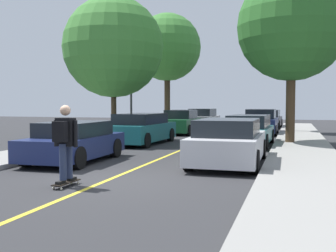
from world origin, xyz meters
TOP-DOWN VIEW (x-y plane):
  - ground at (0.00, 0.00)m, footprint 80.00×80.00m
  - sidewalk_right at (4.56, 0.00)m, footprint 2.28×56.00m
  - center_line at (0.00, 4.00)m, footprint 0.12×39.20m
  - parked_car_left_nearest at (-2.36, 2.50)m, footprint 2.00×4.08m
  - parked_car_left_near at (-2.36, 8.36)m, footprint 2.00×4.61m
  - parked_car_left_far at (-2.37, 14.95)m, footprint 1.96×4.37m
  - parked_car_left_farthest at (-2.36, 21.23)m, footprint 2.02×4.06m
  - parked_car_right_nearest at (2.37, 3.38)m, footprint 2.02×4.54m
  - parked_car_right_near at (2.36, 9.08)m, footprint 1.98×4.48m
  - parked_car_right_far at (2.36, 15.91)m, footprint 1.95×4.18m
  - parked_car_right_farthest at (2.36, 22.65)m, footprint 2.07×4.44m
  - street_tree_left_nearest at (-4.07, 9.06)m, footprint 4.80×4.80m
  - street_tree_left_near at (-4.07, 17.65)m, footprint 4.57×4.57m
  - street_tree_right_nearest at (4.07, 9.84)m, footprint 4.73×4.73m
  - street_tree_right_near at (4.07, 17.61)m, footprint 2.85×2.85m
  - fire_hydrant at (-3.86, 5.50)m, footprint 0.20×0.20m
  - streetlamp at (-4.11, 11.35)m, footprint 0.36×0.24m
  - skateboard at (-0.54, -0.93)m, footprint 0.24×0.84m
  - skateboarder at (-0.55, -0.96)m, footprint 0.58×0.70m

SIDE VIEW (x-z plane):
  - ground at x=0.00m, z-range 0.00..0.00m
  - center_line at x=0.00m, z-range 0.00..0.01m
  - sidewalk_right at x=4.56m, z-range 0.00..0.14m
  - skateboard at x=-0.54m, z-range 0.04..0.14m
  - fire_hydrant at x=-3.86m, z-range 0.14..0.84m
  - parked_car_left_nearest at x=-2.36m, z-range -0.01..1.25m
  - parked_car_right_near at x=2.36m, z-range -0.01..1.33m
  - parked_car_right_farthest at x=2.36m, z-range -0.02..1.36m
  - parked_car_right_nearest at x=2.37m, z-range -0.01..1.36m
  - parked_car_left_near at x=-2.36m, z-range 0.00..1.38m
  - parked_car_left_far at x=-2.37m, z-range -0.03..1.43m
  - parked_car_left_farthest at x=-2.36m, z-range -0.02..1.43m
  - parked_car_right_far at x=2.36m, z-range -0.03..1.48m
  - skateboarder at x=-0.55m, z-range 0.21..1.90m
  - streetlamp at x=-4.11m, z-range 0.54..5.93m
  - street_tree_left_nearest at x=-4.07m, z-range 1.13..7.91m
  - street_tree_right_near at x=4.07m, z-range 1.81..8.08m
  - street_tree_right_nearest at x=4.07m, z-range 1.46..8.86m
  - street_tree_left_near at x=-4.07m, z-range 1.74..9.56m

